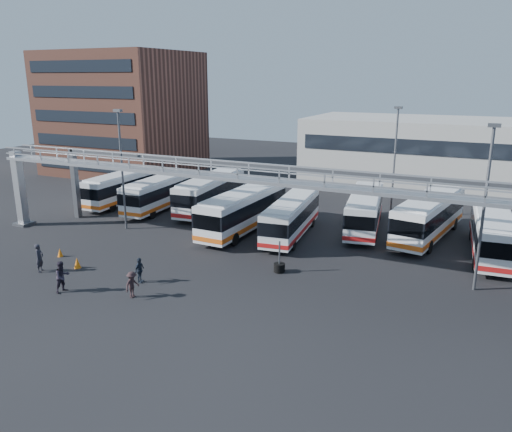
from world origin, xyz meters
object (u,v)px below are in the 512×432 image
at_px(bus_4, 291,216).
at_px(bus_6, 429,215).
at_px(light_pole_left, 122,164).
at_px(pedestrian_c, 132,285).
at_px(bus_5, 365,210).
at_px(pedestrian_a, 39,258).
at_px(bus_1, 161,192).
at_px(tire_stack, 279,267).
at_px(pedestrian_b, 62,277).
at_px(cone_left, 60,253).
at_px(bus_3, 243,209).
at_px(bus_7, 492,232).
at_px(bus_2, 211,192).
at_px(bus_0, 124,186).
at_px(light_pole_back, 395,156).
at_px(cone_right, 77,263).
at_px(pedestrian_d, 140,270).
at_px(light_pole_mid, 485,200).

bearing_deg(bus_4, bus_6, 16.52).
height_order(light_pole_left, pedestrian_c, light_pole_left).
relative_size(bus_5, bus_6, 0.93).
bearing_deg(light_pole_left, pedestrian_a, -83.06).
bearing_deg(bus_1, tire_stack, -34.29).
bearing_deg(pedestrian_b, cone_left, 58.79).
height_order(bus_3, bus_7, bus_3).
height_order(bus_2, bus_5, bus_2).
height_order(bus_0, bus_2, bus_2).
relative_size(light_pole_back, bus_3, 0.88).
height_order(bus_4, bus_6, bus_6).
xyz_separation_m(light_pole_left, cone_right, (3.05, -8.83, -5.35)).
bearing_deg(pedestrian_d, bus_6, -48.23).
xyz_separation_m(pedestrian_a, pedestrian_c, (8.32, -0.62, -0.16)).
xyz_separation_m(bus_5, cone_left, (-18.55, -16.22, -1.50)).
bearing_deg(bus_3, tire_stack, -46.86).
height_order(bus_2, tire_stack, bus_2).
height_order(light_pole_mid, pedestrian_b, light_pole_mid).
relative_size(pedestrian_c, cone_left, 2.61).
relative_size(bus_1, cone_left, 17.19).
bearing_deg(bus_7, cone_left, -158.65).
xyz_separation_m(light_pole_left, bus_1, (-1.18, 6.85, -3.94)).
xyz_separation_m(bus_2, bus_4, (10.19, -4.36, -0.18)).
relative_size(bus_6, bus_7, 1.07).
xyz_separation_m(bus_7, pedestrian_c, (-19.13, -17.21, -1.02)).
height_order(bus_7, pedestrian_a, bus_7).
relative_size(pedestrian_b, cone_right, 2.64).
height_order(light_pole_left, pedestrian_d, light_pole_left).
bearing_deg(cone_left, tire_stack, 14.83).
xyz_separation_m(light_pole_left, pedestrian_a, (1.26, -10.38, -4.75)).
relative_size(light_pole_left, pedestrian_d, 6.17).
relative_size(light_pole_mid, bus_6, 0.86).
relative_size(pedestrian_c, cone_right, 2.18).
height_order(bus_3, bus_6, bus_6).
bearing_deg(light_pole_back, light_pole_left, -145.01).
xyz_separation_m(light_pole_back, bus_6, (4.03, -5.50, -3.78)).
xyz_separation_m(bus_4, bus_6, (10.27, 4.36, 0.21)).
relative_size(bus_4, tire_stack, 4.82).
height_order(bus_0, bus_7, bus_7).
xyz_separation_m(light_pole_mid, bus_2, (-24.43, 9.49, -3.82)).
bearing_deg(pedestrian_c, tire_stack, -36.42).
bearing_deg(bus_3, bus_1, 165.46).
xyz_separation_m(light_pole_mid, bus_4, (-14.24, 5.13, -3.99)).
bearing_deg(tire_stack, pedestrian_a, -154.90).
bearing_deg(pedestrian_d, bus_0, 35.42).
bearing_deg(pedestrian_b, bus_5, -22.32).
bearing_deg(cone_right, cone_left, 157.56).
distance_m(bus_7, cone_left, 31.74).
height_order(pedestrian_a, cone_right, pedestrian_a).
bearing_deg(cone_left, bus_4, 41.06).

